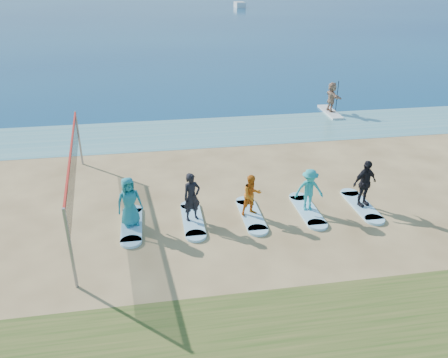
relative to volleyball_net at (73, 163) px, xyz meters
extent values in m
plane|color=tan|center=(6.78, -2.49, -1.90)|extent=(600.00, 600.00, 0.00)
plane|color=teal|center=(6.78, 8.01, -1.90)|extent=(600.00, 600.00, 0.00)
cylinder|color=gray|center=(0.46, -4.48, -0.65)|extent=(0.09, 0.09, 2.50)
cylinder|color=gray|center=(-0.46, 4.48, -0.65)|extent=(0.09, 0.09, 2.50)
cube|color=black|center=(0.00, 0.00, 0.00)|extent=(0.95, 8.96, 1.00)
cube|color=red|center=(0.00, 0.00, 0.52)|extent=(0.98, 8.96, 0.10)
cube|color=silver|center=(13.86, 10.34, -1.84)|extent=(0.86, 3.03, 0.12)
imported|color=tan|center=(13.86, 10.34, -0.88)|extent=(0.66, 1.71, 1.81)
cube|color=silver|center=(27.01, 104.36, -1.90)|extent=(2.42, 5.43, 1.39)
cube|color=#9FDBF7|center=(1.89, -1.45, -1.86)|extent=(0.70, 2.20, 0.09)
imported|color=teal|center=(1.89, -1.45, -0.94)|extent=(0.99, 0.79, 1.75)
cube|color=#9FDBF7|center=(4.00, -1.45, -1.86)|extent=(0.70, 2.20, 0.09)
imported|color=black|center=(4.00, -1.45, -0.95)|extent=(0.74, 0.62, 1.74)
cube|color=#9FDBF7|center=(6.11, -1.45, -1.86)|extent=(0.70, 2.20, 0.09)
imported|color=orange|center=(6.11, -1.45, -1.06)|extent=(0.86, 0.75, 1.52)
cube|color=#9FDBF7|center=(8.22, -1.45, -1.86)|extent=(0.70, 2.20, 0.09)
imported|color=teal|center=(8.22, -1.45, -1.02)|extent=(1.08, 0.70, 1.59)
cube|color=#9FDBF7|center=(10.34, -1.45, -1.86)|extent=(0.70, 2.20, 0.09)
imported|color=black|center=(10.34, -1.45, -0.93)|extent=(1.12, 0.72, 1.78)
camera|label=1|loc=(2.88, -14.74, 6.00)|focal=35.00mm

